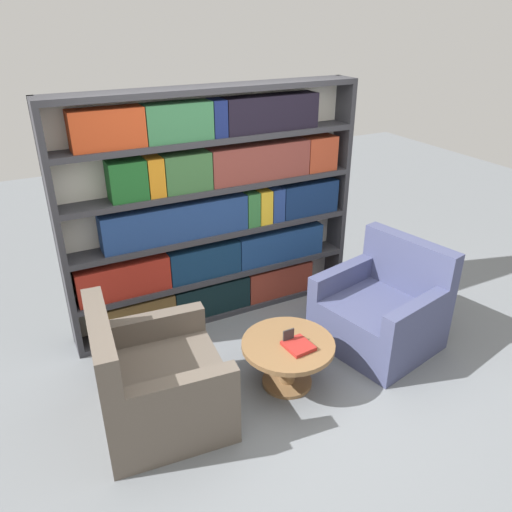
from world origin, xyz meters
The scene contains 7 objects.
ground_plane centered at (0.00, 0.00, 0.00)m, with size 14.00×14.00×0.00m, color slate.
bookshelf centered at (0.00, 1.35, 1.06)m, with size 2.78×0.30×2.17m.
armchair_left centered at (-0.98, 0.20, 0.31)m, with size 0.96×1.00×0.93m.
armchair_right centered at (1.10, 0.21, 0.31)m, with size 1.05×1.08×0.93m.
coffee_table centered at (0.06, 0.09, 0.29)m, with size 0.73×0.73×0.40m.
table_sign centered at (0.06, 0.09, 0.45)m, with size 0.10×0.06×0.12m.
stray_book centered at (0.09, 0.00, 0.41)m, with size 0.21×0.23×0.03m.
Camera 1 is at (-1.63, -2.63, 2.73)m, focal length 35.00 mm.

